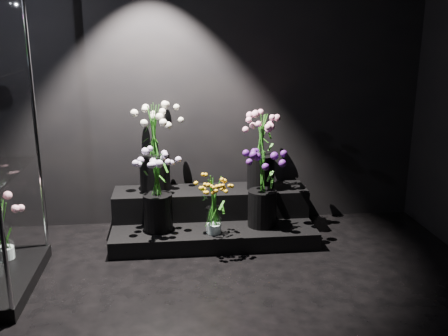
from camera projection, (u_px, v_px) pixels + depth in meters
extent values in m
plane|color=black|center=(209.00, 76.00, 4.54)|extent=(4.00, 0.00, 4.00)
plane|color=black|center=(428.00, 317.00, 0.71)|extent=(4.00, 0.00, 4.00)
cube|color=black|center=(213.00, 229.00, 4.47)|extent=(1.76, 0.78, 0.15)
cube|color=black|center=(211.00, 202.00, 4.61)|extent=(1.76, 0.39, 0.24)
cylinder|color=white|center=(214.00, 220.00, 4.17)|extent=(0.13, 0.13, 0.23)
cylinder|color=black|center=(158.00, 212.00, 4.24)|extent=(0.25, 0.25, 0.32)
cylinder|color=black|center=(262.00, 208.00, 4.33)|extent=(0.25, 0.25, 0.32)
cylinder|color=black|center=(155.00, 172.00, 4.52)|extent=(0.27, 0.27, 0.33)
cylinder|color=black|center=(261.00, 172.00, 4.55)|extent=(0.25, 0.25, 0.32)
cylinder|color=white|center=(4.00, 243.00, 3.80)|extent=(0.15, 0.15, 0.27)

